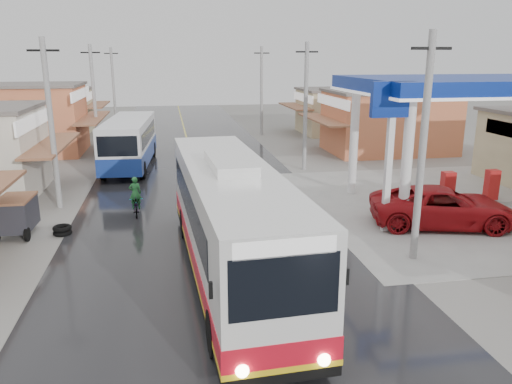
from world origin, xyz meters
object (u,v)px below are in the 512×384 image
(cyclist, at_px, (136,202))
(jeepney, at_px, (443,207))
(tyre_stack, at_px, (62,230))
(tricycle_near, at_px, (17,214))
(second_bus, at_px, (129,142))
(coach_bus, at_px, (230,220))

(cyclist, bearing_deg, jeepney, -20.52)
(tyre_stack, bearing_deg, tricycle_near, 170.16)
(tricycle_near, bearing_deg, jeepney, -4.20)
(jeepney, distance_m, cyclist, 13.75)
(tricycle_near, distance_m, tyre_stack, 1.94)
(jeepney, xyz_separation_m, tricycle_near, (-17.86, 2.00, 0.06))
(jeepney, height_order, tyre_stack, jeepney)
(second_bus, height_order, tricycle_near, second_bus)
(jeepney, bearing_deg, coach_bus, 123.38)
(jeepney, distance_m, tyre_stack, 16.19)
(jeepney, relative_size, tricycle_near, 2.87)
(cyclist, height_order, tricycle_near, cyclist)
(second_bus, xyz_separation_m, cyclist, (0.92, -10.63, -1.10))
(second_bus, relative_size, jeepney, 1.57)
(second_bus, height_order, tyre_stack, second_bus)
(second_bus, distance_m, tyre_stack, 13.04)
(jeepney, height_order, tricycle_near, jeepney)
(second_bus, xyz_separation_m, tyre_stack, (-1.97, -12.80, -1.52))
(tricycle_near, bearing_deg, coach_bus, -31.40)
(coach_bus, relative_size, cyclist, 6.99)
(jeepney, xyz_separation_m, cyclist, (-13.19, 3.86, -0.25))
(coach_bus, bearing_deg, cyclist, 112.89)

